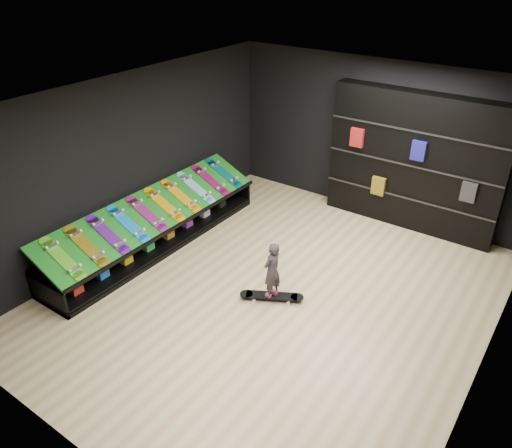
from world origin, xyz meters
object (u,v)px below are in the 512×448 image
Objects in this scene: back_shelving at (414,163)px; child at (272,280)px; display_rack at (156,232)px; floor_skateboard at (272,297)px.

child is (-0.79, -3.47, -0.91)m from back_shelving.
display_rack is at bearing -135.52° from back_shelving.
floor_skateboard is 1.77× the size of child.
back_shelving is at bearing 173.64° from child.
display_rack is at bearing -86.73° from child.
back_shelving is (3.38, 3.32, 1.03)m from display_rack.
back_shelving is 3.67m from child.
child is at bearing 0.00° from floor_skateboard.
back_shelving is at bearing 47.98° from floor_skateboard.
display_rack is 1.41× the size of back_shelving.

